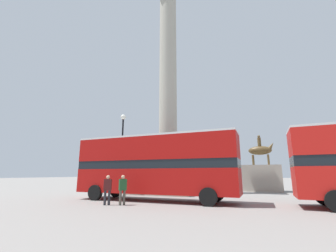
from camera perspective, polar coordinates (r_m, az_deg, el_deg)
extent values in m
plane|color=gray|center=(21.62, 0.00, -16.66)|extent=(200.00, 200.00, 0.00)
cube|color=#A39E8E|center=(21.59, 0.00, -15.54)|extent=(5.79, 5.79, 0.85)
cube|color=#A39E8E|center=(21.56, 0.00, -13.30)|extent=(4.17, 4.17, 0.85)
cylinder|color=#A39E8E|center=(23.74, 0.00, 12.67)|extent=(1.77, 1.77, 19.95)
cube|color=#A80F0C|center=(15.36, -3.42, -13.73)|extent=(10.97, 2.56, 1.55)
cube|color=black|center=(15.37, -3.37, -9.81)|extent=(10.97, 2.51, 0.55)
cube|color=#A80F0C|center=(15.44, -3.32, -5.95)|extent=(10.97, 2.56, 1.53)
cube|color=silver|center=(15.55, -3.28, -2.92)|extent=(10.97, 2.56, 0.12)
cylinder|color=black|center=(15.38, 12.18, -16.38)|extent=(1.00, 0.31, 1.00)
cylinder|color=black|center=(13.02, 10.21, -17.28)|extent=(1.00, 0.31, 1.00)
cylinder|color=black|center=(18.37, -13.01, -15.61)|extent=(1.00, 0.31, 1.00)
cylinder|color=black|center=(16.44, -18.01, -15.78)|extent=(1.00, 0.31, 1.00)
cylinder|color=black|center=(15.80, 34.97, -14.42)|extent=(1.00, 0.32, 1.00)
cube|color=#A39E8E|center=(25.73, 22.84, -12.09)|extent=(3.77, 2.74, 2.63)
ellipsoid|color=brown|center=(25.84, 22.32, -5.77)|extent=(2.35, 0.99, 0.93)
cone|color=brown|center=(25.87, 24.72, -4.64)|extent=(0.92, 0.54, 0.98)
cylinder|color=brown|center=(25.95, 22.16, -3.76)|extent=(0.36, 0.36, 0.90)
sphere|color=brown|center=(26.03, 22.05, -2.48)|extent=(0.28, 0.28, 0.28)
cylinder|color=brown|center=(26.01, 24.17, -7.88)|extent=(0.20, 0.20, 1.07)
cylinder|color=brown|center=(25.50, 24.16, -7.81)|extent=(0.20, 0.20, 1.07)
cylinder|color=brown|center=(26.06, 20.87, -8.15)|extent=(0.20, 0.20, 1.07)
cylinder|color=brown|center=(25.55, 20.80, -8.09)|extent=(0.20, 0.20, 1.07)
cylinder|color=black|center=(19.79, -12.08, -16.25)|extent=(0.31, 0.31, 0.40)
cylinder|color=black|center=(19.79, -11.70, -7.48)|extent=(0.14, 0.14, 6.46)
sphere|color=white|center=(20.34, -11.28, 2.25)|extent=(0.45, 0.45, 0.45)
cylinder|color=#28282D|center=(13.79, -14.73, -17.21)|extent=(0.14, 0.14, 0.80)
cylinder|color=#28282D|center=(13.83, -15.72, -17.14)|extent=(0.14, 0.14, 0.80)
cube|color=#471919|center=(13.76, -15.06, -14.22)|extent=(0.46, 0.35, 0.63)
sphere|color=tan|center=(13.75, -14.96, -12.46)|extent=(0.22, 0.22, 0.22)
cylinder|color=#4C473D|center=(13.66, -11.06, -17.42)|extent=(0.14, 0.14, 0.80)
cylinder|color=#4C473D|center=(13.56, -12.01, -17.42)|extent=(0.14, 0.14, 0.80)
cube|color=#1E4C28|center=(13.56, -11.40, -14.39)|extent=(0.38, 0.46, 0.64)
sphere|color=tan|center=(13.55, -11.33, -12.59)|extent=(0.22, 0.22, 0.22)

